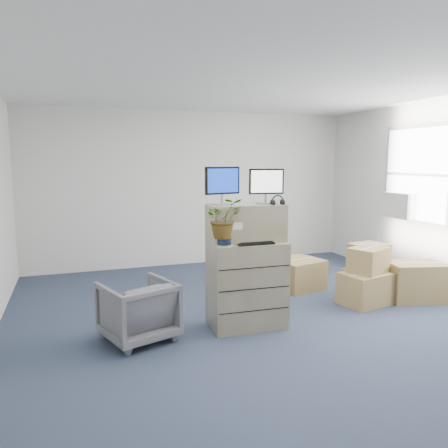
# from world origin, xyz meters

# --- Properties ---
(ground) EXTENTS (7.00, 7.00, 0.00)m
(ground) POSITION_xyz_m (0.00, 0.00, 0.00)
(ground) COLOR #29304A
(ground) RESTS_ON ground
(wall_back) EXTENTS (6.00, 0.02, 2.80)m
(wall_back) POSITION_xyz_m (0.00, 3.51, 1.40)
(wall_back) COLOR silver
(wall_back) RESTS_ON ground
(ac_unit) EXTENTS (0.24, 0.60, 0.40)m
(ac_unit) POSITION_xyz_m (2.87, 1.40, 1.20)
(ac_unit) COLOR beige
(ac_unit) RESTS_ON wall_right
(filing_cabinet_lower) EXTENTS (0.88, 0.56, 1.00)m
(filing_cabinet_lower) POSITION_xyz_m (-0.24, 0.28, 0.50)
(filing_cabinet_lower) COLOR #86775C
(filing_cabinet_lower) RESTS_ON ground
(filing_cabinet_upper) EXTENTS (0.87, 0.46, 0.43)m
(filing_cabinet_upper) POSITION_xyz_m (-0.24, 0.33, 1.21)
(filing_cabinet_upper) COLOR #86775C
(filing_cabinet_upper) RESTS_ON filing_cabinet_lower
(monitor_left) EXTENTS (0.43, 0.20, 0.42)m
(monitor_left) POSITION_xyz_m (-0.51, 0.36, 1.67)
(monitor_left) COLOR #99999E
(monitor_left) RESTS_ON filing_cabinet_upper
(monitor_right) EXTENTS (0.40, 0.18, 0.40)m
(monitor_right) POSITION_xyz_m (-0.00, 0.30, 1.65)
(monitor_right) COLOR #99999E
(monitor_right) RESTS_ON filing_cabinet_upper
(headphones) EXTENTS (0.14, 0.02, 0.14)m
(headphones) POSITION_xyz_m (0.08, 0.16, 1.47)
(headphones) COLOR black
(headphones) RESTS_ON filing_cabinet_upper
(keyboard) EXTENTS (0.42, 0.18, 0.02)m
(keyboard) POSITION_xyz_m (-0.21, 0.14, 1.01)
(keyboard) COLOR black
(keyboard) RESTS_ON filing_cabinet_lower
(mouse) EXTENTS (0.10, 0.07, 0.03)m
(mouse) POSITION_xyz_m (0.06, 0.18, 1.01)
(mouse) COLOR silver
(mouse) RESTS_ON filing_cabinet_lower
(water_bottle) EXTENTS (0.07, 0.07, 0.26)m
(water_bottle) POSITION_xyz_m (-0.21, 0.31, 1.13)
(water_bottle) COLOR #95979D
(water_bottle) RESTS_ON filing_cabinet_lower
(phone_dock) EXTENTS (0.06, 0.05, 0.13)m
(phone_dock) POSITION_xyz_m (-0.27, 0.34, 1.04)
(phone_dock) COLOR silver
(phone_dock) RESTS_ON filing_cabinet_lower
(external_drive) EXTENTS (0.20, 0.16, 0.06)m
(external_drive) POSITION_xyz_m (0.07, 0.38, 1.03)
(external_drive) COLOR black
(external_drive) RESTS_ON filing_cabinet_lower
(tissue_box) EXTENTS (0.27, 0.18, 0.09)m
(tissue_box) POSITION_xyz_m (0.12, 0.33, 1.10)
(tissue_box) COLOR #479BF2
(tissue_box) RESTS_ON external_drive
(potted_plant) EXTENTS (0.41, 0.45, 0.43)m
(potted_plant) POSITION_xyz_m (-0.57, 0.16, 1.24)
(potted_plant) COLOR #A0BC97
(potted_plant) RESTS_ON filing_cabinet_lower
(office_chair) EXTENTS (0.87, 0.84, 0.72)m
(office_chair) POSITION_xyz_m (-1.50, 0.30, 0.36)
(office_chair) COLOR #5A5A5F
(office_chair) RESTS_ON ground
(cardboard_boxes) EXTENTS (2.08, 1.75, 0.77)m
(cardboard_boxes) POSITION_xyz_m (1.68, 0.73, 0.29)
(cardboard_boxes) COLOR olive
(cardboard_boxes) RESTS_ON ground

